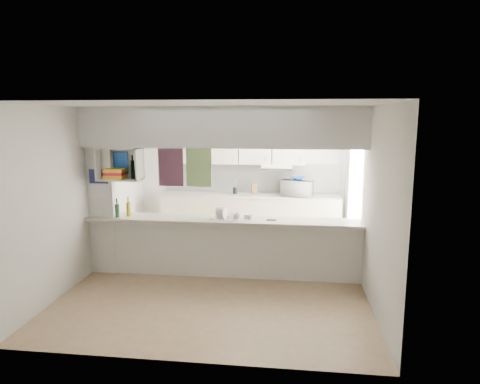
# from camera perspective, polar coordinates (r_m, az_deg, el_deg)

# --- Properties ---
(floor) EXTENTS (4.80, 4.80, 0.00)m
(floor) POSITION_cam_1_polar(r_m,az_deg,el_deg) (6.81, -2.32, -11.10)
(floor) COLOR #957456
(floor) RESTS_ON ground
(ceiling) EXTENTS (4.80, 4.80, 0.00)m
(ceiling) POSITION_cam_1_polar(r_m,az_deg,el_deg) (6.36, -2.49, 11.34)
(ceiling) COLOR white
(ceiling) RESTS_ON wall_back
(wall_back) EXTENTS (4.20, 0.00, 4.20)m
(wall_back) POSITION_cam_1_polar(r_m,az_deg,el_deg) (8.81, 0.12, 2.48)
(wall_back) COLOR silver
(wall_back) RESTS_ON floor
(wall_left) EXTENTS (0.00, 4.80, 4.80)m
(wall_left) POSITION_cam_1_polar(r_m,az_deg,el_deg) (7.10, -19.37, 0.11)
(wall_left) COLOR silver
(wall_left) RESTS_ON floor
(wall_right) EXTENTS (0.00, 4.80, 4.80)m
(wall_right) POSITION_cam_1_polar(r_m,az_deg,el_deg) (6.46, 16.31, -0.66)
(wall_right) COLOR silver
(wall_right) RESTS_ON floor
(servery_partition) EXTENTS (4.20, 0.50, 2.60)m
(servery_partition) POSITION_cam_1_polar(r_m,az_deg,el_deg) (6.43, -3.95, 2.92)
(servery_partition) COLOR silver
(servery_partition) RESTS_ON floor
(cubby_shelf) EXTENTS (0.65, 0.35, 0.50)m
(cubby_shelf) POSITION_cam_1_polar(r_m,az_deg,el_deg) (6.77, -15.74, 3.35)
(cubby_shelf) COLOR white
(cubby_shelf) RESTS_ON bulkhead
(kitchen_run) EXTENTS (3.60, 0.63, 2.24)m
(kitchen_run) POSITION_cam_1_polar(r_m,az_deg,el_deg) (8.61, 0.97, -0.89)
(kitchen_run) COLOR beige
(kitchen_run) RESTS_ON floor
(microwave) EXTENTS (0.66, 0.54, 0.32)m
(microwave) POSITION_cam_1_polar(r_m,az_deg,el_deg) (8.44, 7.65, 0.56)
(microwave) COLOR white
(microwave) RESTS_ON bench_top
(bowl) EXTENTS (0.25, 0.25, 0.06)m
(bowl) POSITION_cam_1_polar(r_m,az_deg,el_deg) (8.40, 7.76, 1.83)
(bowl) COLOR #0D3B97
(bowl) RESTS_ON microwave
(dish_rack) EXTENTS (0.42, 0.36, 0.19)m
(dish_rack) POSITION_cam_1_polar(r_m,az_deg,el_deg) (6.50, -2.20, -2.92)
(dish_rack) COLOR silver
(dish_rack) RESTS_ON breakfast_bar
(cup) EXTENTS (0.14, 0.14, 0.09)m
(cup) POSITION_cam_1_polar(r_m,az_deg,el_deg) (6.41, -0.45, -3.25)
(cup) COLOR white
(cup) RESTS_ON dish_rack
(wine_bottles) EXTENTS (0.21, 0.14, 0.31)m
(wine_bottles) POSITION_cam_1_polar(r_m,az_deg,el_deg) (6.87, -15.33, -2.26)
(wine_bottles) COLOR black
(wine_bottles) RESTS_ON breakfast_bar
(plastic_tubs) EXTENTS (0.49, 0.18, 0.07)m
(plastic_tubs) POSITION_cam_1_polar(r_m,az_deg,el_deg) (6.51, 1.36, -3.29)
(plastic_tubs) COLOR silver
(plastic_tubs) RESTS_ON breakfast_bar
(utensil_jar) EXTENTS (0.09, 0.09, 0.13)m
(utensil_jar) POSITION_cam_1_polar(r_m,az_deg,el_deg) (8.62, -0.66, 0.20)
(utensil_jar) COLOR black
(utensil_jar) RESTS_ON bench_top
(knife_block) EXTENTS (0.12, 0.11, 0.21)m
(knife_block) POSITION_cam_1_polar(r_m,az_deg,el_deg) (8.60, 1.92, 0.46)
(knife_block) COLOR brown
(knife_block) RESTS_ON bench_top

